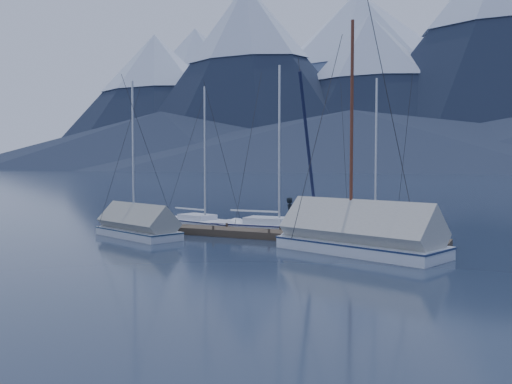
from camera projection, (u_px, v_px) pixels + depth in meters
ground at (237, 242)px, 24.61m from camera, size 1000.00×1000.00×0.00m
mountain_range at (501, 80)px, 354.57m from camera, size 877.00×584.00×150.50m
dock at (256, 235)px, 26.41m from camera, size 18.00×1.50×0.54m
mooring_posts at (247, 229)px, 26.61m from camera, size 15.12×1.52×0.35m
sailboat_open_left at (211, 225)px, 30.08m from camera, size 6.79×3.55×8.64m
sailboat_open_mid at (288, 230)px, 27.94m from camera, size 7.23×3.08×9.49m
sailboat_open_right at (384, 232)px, 26.98m from camera, size 6.65×4.29×8.56m
sailboat_covered_near at (347, 239)px, 22.01m from camera, size 8.28×4.86×10.31m
sailboat_covered_far at (133, 228)px, 26.61m from camera, size 6.18×3.75×8.33m
person at (290, 214)px, 26.01m from camera, size 0.40×0.59×1.61m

